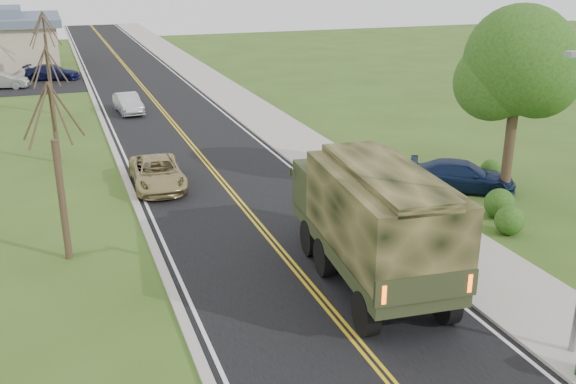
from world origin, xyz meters
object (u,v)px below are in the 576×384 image
suv_champagne (157,173)px  sedan_silver (128,103)px  military_truck (372,216)px  pickup_navy (462,176)px

suv_champagne → sedan_silver: (0.65, 15.85, -0.01)m
sedan_silver → military_truck: bearing=-86.4°
sedan_silver → pickup_navy: (11.98, -20.97, 0.01)m
suv_champagne → pickup_navy: 13.63m
military_truck → pickup_navy: bearing=44.8°
sedan_silver → pickup_navy: size_ratio=0.87×
suv_champagne → sedan_silver: suv_champagne is taller
pickup_navy → military_truck: bearing=161.8°
suv_champagne → sedan_silver: 15.87m
military_truck → suv_champagne: 12.65m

